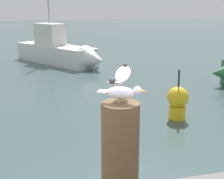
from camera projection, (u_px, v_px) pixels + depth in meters
mooring_post at (120, 157)px, 2.78m from camera, size 0.31×0.31×0.92m
seagull at (121, 87)px, 2.63m from camera, size 0.39×0.61×0.27m
boat_white at (61, 51)px, 16.75m from camera, size 4.12×5.78×4.45m
channel_buoy at (178, 101)px, 8.76m from camera, size 0.56×0.56×1.33m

